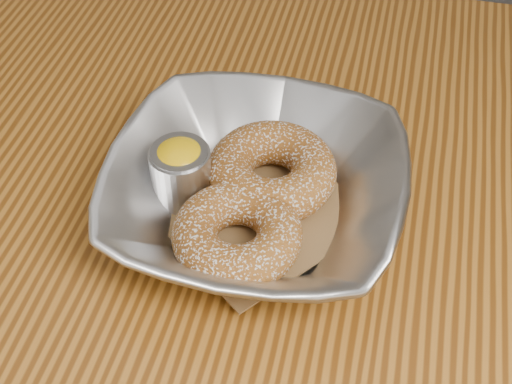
% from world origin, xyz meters
% --- Properties ---
extents(table, '(1.20, 0.80, 0.75)m').
position_xyz_m(table, '(0.00, 0.00, 0.65)').
color(table, brown).
rests_on(table, ground_plane).
extents(serving_bowl, '(0.24, 0.24, 0.06)m').
position_xyz_m(serving_bowl, '(0.11, 0.02, 0.78)').
color(serving_bowl, '#B4B6BB').
rests_on(serving_bowl, table).
extents(parchment, '(0.20, 0.20, 0.00)m').
position_xyz_m(parchment, '(0.11, 0.02, 0.76)').
color(parchment, brown).
rests_on(parchment, table).
extents(donut_back, '(0.13, 0.13, 0.04)m').
position_xyz_m(donut_back, '(0.12, 0.05, 0.78)').
color(donut_back, brown).
rests_on(donut_back, parchment).
extents(donut_front, '(0.14, 0.14, 0.04)m').
position_xyz_m(donut_front, '(0.11, -0.03, 0.78)').
color(donut_front, brown).
rests_on(donut_front, parchment).
extents(ramekin, '(0.05, 0.05, 0.06)m').
position_xyz_m(ramekin, '(0.05, 0.02, 0.79)').
color(ramekin, '#B4B6BB').
rests_on(ramekin, table).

